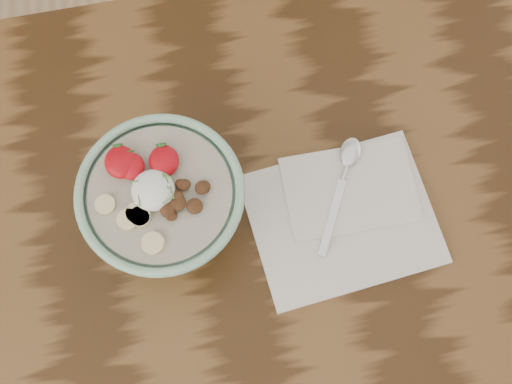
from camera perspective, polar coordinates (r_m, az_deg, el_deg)
table at (r=106.01cm, az=-1.56°, el=-7.39°), size 160.00×90.00×75.00cm
breakfast_bowl at (r=92.47cm, az=-7.41°, el=-0.85°), size 21.14×21.14×13.90cm
napkin at (r=98.86cm, az=7.04°, el=-1.66°), size 26.34×22.05×1.52cm
spoon at (r=99.53cm, az=7.20°, el=1.91°), size 10.03×16.60×0.93cm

